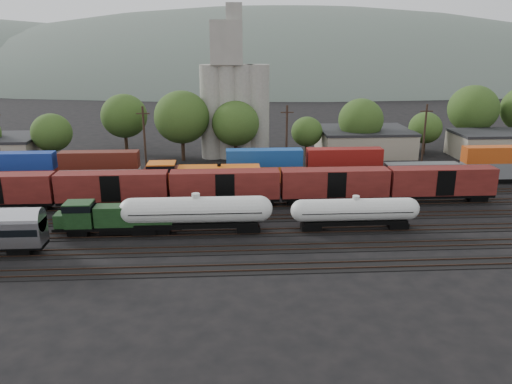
{
  "coord_description": "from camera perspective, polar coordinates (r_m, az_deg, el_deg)",
  "views": [
    {
      "loc": [
        1.74,
        -61.57,
        22.45
      ],
      "look_at": [
        5.56,
        2.0,
        3.0
      ],
      "focal_mm": 35.0,
      "sensor_mm": 36.0,
      "label": 1
    }
  ],
  "objects": [
    {
      "name": "green_locomotive",
      "position": [
        61.61,
        -16.17,
        -2.81
      ],
      "size": [
        15.07,
        2.66,
        3.99
      ],
      "color": "black",
      "rests_on": "ground"
    },
    {
      "name": "utility_poles",
      "position": [
        85.15,
        -4.57,
        5.94
      ],
      "size": [
        122.2,
        0.36,
        12.0
      ],
      "color": "black",
      "rests_on": "ground"
    },
    {
      "name": "orange_locomotive",
      "position": [
        74.35,
        -6.84,
        1.56
      ],
      "size": [
        19.99,
        3.33,
        5.0
      ],
      "color": "black",
      "rests_on": "ground"
    },
    {
      "name": "boxcar_string",
      "position": [
        73.16,
        -21.96,
        0.4
      ],
      "size": [
        122.8,
        2.9,
        4.2
      ],
      "color": "black",
      "rests_on": "ground"
    },
    {
      "name": "tracks",
      "position": [
        65.54,
        -4.76,
        -3.07
      ],
      "size": [
        180.0,
        33.2,
        0.2
      ],
      "color": "black",
      "rests_on": "ground"
    },
    {
      "name": "tank_car_a",
      "position": [
        59.99,
        -6.84,
        -2.23
      ],
      "size": [
        18.27,
        3.27,
        4.79
      ],
      "color": "silver",
      "rests_on": "ground"
    },
    {
      "name": "grain_silo",
      "position": [
        98.22,
        -2.56,
        10.42
      ],
      "size": [
        13.4,
        5.0,
        29.0
      ],
      "color": "gray",
      "rests_on": "ground"
    },
    {
      "name": "tree_band",
      "position": [
        100.94,
        2.29,
        8.31
      ],
      "size": [
        163.48,
        20.03,
        13.41
      ],
      "color": "black",
      "rests_on": "ground"
    },
    {
      "name": "distant_hills",
      "position": [
        325.19,
        0.51,
        9.38
      ],
      "size": [
        860.0,
        286.0,
        130.0
      ],
      "color": "#59665B",
      "rests_on": "ground"
    },
    {
      "name": "container_wall",
      "position": [
        79.64,
        -10.05,
        2.31
      ],
      "size": [
        160.0,
        2.6,
        5.8
      ],
      "color": "black",
      "rests_on": "ground"
    },
    {
      "name": "industrial_sheds",
      "position": [
        98.96,
        -0.54,
        5.39
      ],
      "size": [
        119.38,
        17.26,
        5.1
      ],
      "color": "#9E937F",
      "rests_on": "ground"
    },
    {
      "name": "ground",
      "position": [
        65.56,
        -4.76,
        -3.1
      ],
      "size": [
        600.0,
        600.0,
        0.0
      ],
      "primitive_type": "plane",
      "color": "black"
    },
    {
      "name": "tank_car_b",
      "position": [
        61.96,
        11.27,
        -2.15
      ],
      "size": [
        15.86,
        2.84,
        4.16
      ],
      "color": "silver",
      "rests_on": "ground"
    }
  ]
}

